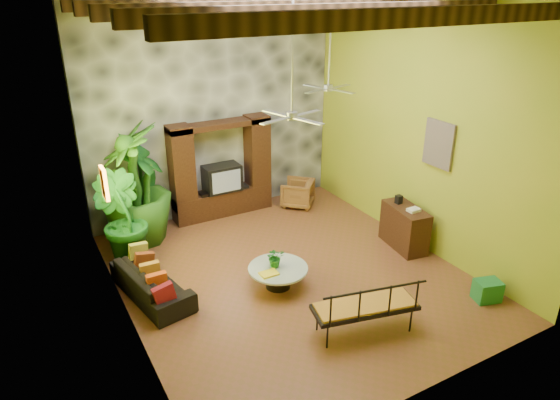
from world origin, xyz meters
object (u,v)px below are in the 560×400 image
tall_plant_c (135,185)px  green_bin (487,291)px  ceiling_fan_front (292,103)px  iron_bench (368,305)px  coffee_table (278,274)px  sofa (152,282)px  ceiling_fan_back (329,78)px  tall_plant_b (121,220)px  side_console (404,227)px  tall_plant_a (142,185)px  entertainment_center (222,176)px  wicker_armchair (298,193)px

tall_plant_c → green_bin: bearing=-47.9°
ceiling_fan_front → tall_plant_c: (-1.90, 3.15, -2.11)m
iron_bench → coffee_table: bearing=120.1°
sofa → ceiling_fan_back: bearing=-91.3°
sofa → coffee_table: bearing=-122.1°
tall_plant_b → side_console: tall_plant_b is taller
tall_plant_b → iron_bench: bearing=-55.7°
ceiling_fan_front → tall_plant_b: 4.17m
ceiling_fan_back → tall_plant_a: size_ratio=0.82×
entertainment_center → tall_plant_b: 2.88m
wicker_armchair → tall_plant_c: tall_plant_c is taller
green_bin → ceiling_fan_back: bearing=105.2°
ceiling_fan_back → tall_plant_a: ceiling_fan_back is taller
ceiling_fan_back → tall_plant_c: 4.53m
wicker_armchair → side_console: 3.02m
entertainment_center → coffee_table: bearing=-96.5°
tall_plant_c → coffee_table: 3.63m
tall_plant_c → sofa: bearing=-99.9°
coffee_table → ceiling_fan_front: bearing=-30.7°
tall_plant_c → wicker_armchair: bearing=-1.6°
ceiling_fan_front → tall_plant_b: bearing=135.9°
entertainment_center → iron_bench: (0.18, -5.28, -0.44)m
wicker_armchair → green_bin: (0.79, -5.10, -0.15)m
tall_plant_c → side_console: size_ratio=2.30×
iron_bench → sofa: bearing=147.8°
side_console → entertainment_center: bearing=136.6°
ceiling_fan_front → sofa: (-2.29, 0.95, -3.12)m
sofa → wicker_armchair: 4.77m
wicker_armchair → sofa: bearing=-19.7°
sofa → side_console: side_console is taller
iron_bench → wicker_armchair: bearing=84.3°
ceiling_fan_back → iron_bench: 4.63m
sofa → tall_plant_b: 1.55m
wicker_armchair → green_bin: wicker_armchair is taller
green_bin → tall_plant_a: bearing=129.1°
ceiling_fan_back → sofa: ceiling_fan_back is taller
ceiling_fan_back → wicker_armchair: size_ratio=2.53×
tall_plant_a → tall_plant_c: 0.41m
green_bin → ceiling_fan_front: bearing=143.7°
sofa → coffee_table: size_ratio=1.76×
tall_plant_a → green_bin: size_ratio=5.22×
iron_bench → entertainment_center: bearing=105.0°
entertainment_center → tall_plant_a: bearing=-177.4°
tall_plant_a → tall_plant_b: 1.34m
sofa → wicker_armchair: (4.29, 2.09, 0.05)m
ceiling_fan_back → iron_bench: ceiling_fan_back is taller
tall_plant_b → green_bin: size_ratio=4.36×
tall_plant_b → side_console: 5.73m
tall_plant_b → tall_plant_c: size_ratio=0.73×
entertainment_center → ceiling_fan_front: (-0.20, -3.54, 2.44)m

